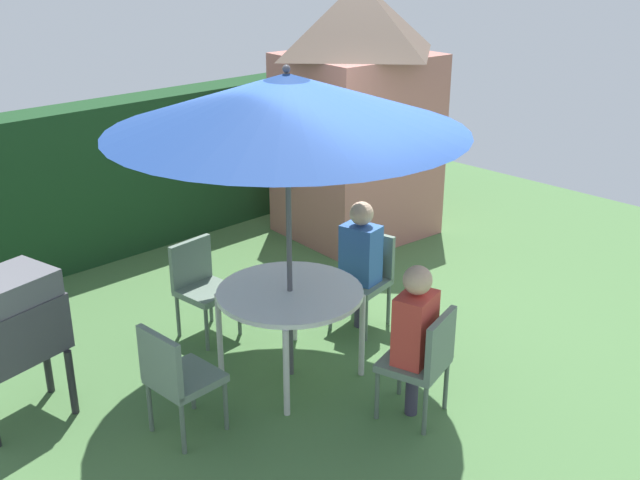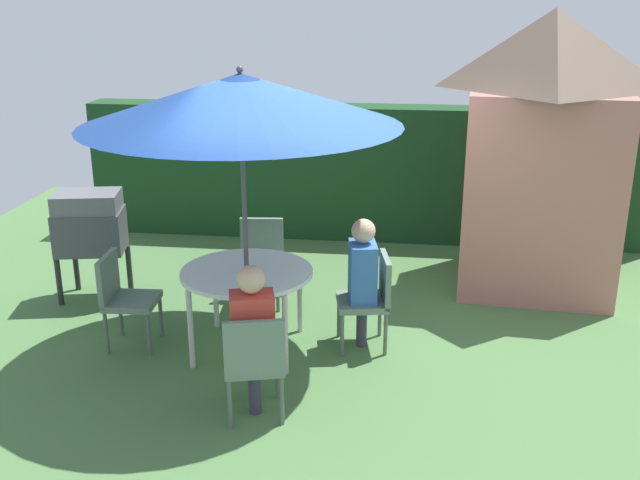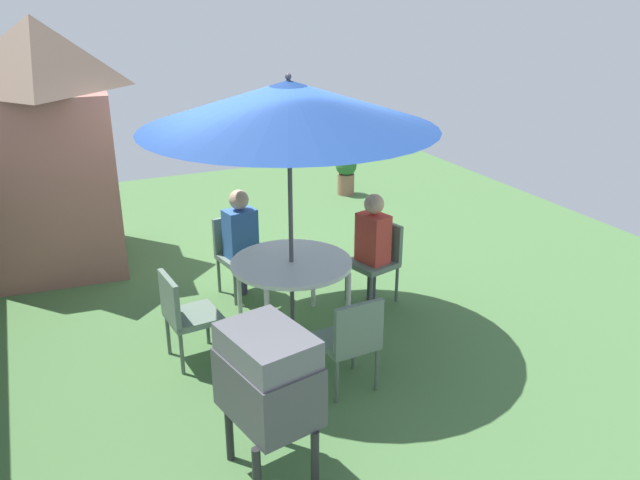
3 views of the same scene
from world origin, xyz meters
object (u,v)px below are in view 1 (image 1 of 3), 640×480
chair_toward_hedge (201,282)px  person_in_blue (361,251)px  chair_far_side (365,273)px  chair_toward_house (176,375)px  patio_table (290,298)px  person_in_red (415,325)px  garden_shed (357,110)px  chair_near_shed (424,358)px  patio_umbrella (287,103)px  bbq_grill (10,320)px

chair_toward_hedge → person_in_blue: 1.51m
chair_far_side → chair_toward_house: bearing=-173.4°
chair_toward_hedge → chair_toward_house: (-1.07, -1.19, 0.00)m
patio_table → person_in_red: 1.13m
garden_shed → person_in_blue: (-1.82, -1.79, -0.77)m
chair_far_side → person_in_red: person_in_red is taller
garden_shed → chair_far_side: garden_shed is taller
chair_toward_hedge → chair_near_shed: bearing=-79.8°
chair_near_shed → chair_toward_house: same height
chair_far_side → person_in_blue: person_in_blue is taller
patio_table → patio_umbrella: bearing=0.9°
bbq_grill → person_in_red: bearing=-42.9°
garden_shed → person_in_red: size_ratio=2.42×
patio_table → patio_umbrella: (0.00, 0.00, 1.61)m
patio_umbrella → bbq_grill: bearing=153.4°
chair_far_side → chair_toward_hedge: size_ratio=1.00×
patio_table → patio_umbrella: 1.61m
bbq_grill → person_in_red: (2.20, -2.05, -0.06)m
chair_toward_hedge → person_in_blue: size_ratio=0.71×
patio_table → person_in_red: person_in_red is taller
bbq_grill → garden_shed: bearing=12.0°
patio_table → chair_toward_hedge: chair_toward_hedge is taller
garden_shed → patio_umbrella: size_ratio=1.10×
garden_shed → chair_toward_hedge: 3.26m
chair_far_side → chair_toward_house: (-2.31, -0.27, 0.00)m
chair_near_shed → person_in_blue: 1.57m
chair_far_side → chair_toward_hedge: same height
chair_far_side → chair_toward_hedge: (-1.23, 0.92, 0.00)m
patio_table → garden_shed: bearing=34.6°
bbq_grill → chair_toward_house: bbq_grill is taller
bbq_grill → chair_toward_house: 1.31m
bbq_grill → person_in_red: 3.01m
person_in_red → bbq_grill: bearing=137.1°
chair_toward_house → person_in_blue: person_in_blue is taller
patio_umbrella → chair_near_shed: 2.18m
chair_near_shed → person_in_blue: size_ratio=0.71×
garden_shed → chair_toward_hedge: garden_shed is taller
chair_toward_house → chair_toward_hedge: bearing=47.9°
chair_far_side → patio_table: bearing=-169.8°
chair_toward_house → patio_table: bearing=3.1°
bbq_grill → person_in_blue: bearing=-14.6°
garden_shed → person_in_blue: garden_shed is taller
patio_umbrella → chair_toward_house: bearing=-176.9°
patio_umbrella → person_in_blue: (1.05, 0.19, -1.55)m
chair_far_side → person_in_blue: 0.28m
bbq_grill → chair_toward_house: (0.74, -1.03, -0.33)m
patio_table → chair_toward_house: size_ratio=1.34×
patio_umbrella → person_in_blue: 1.88m
chair_toward_house → garden_shed: bearing=26.8°
chair_near_shed → patio_table: bearing=104.8°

